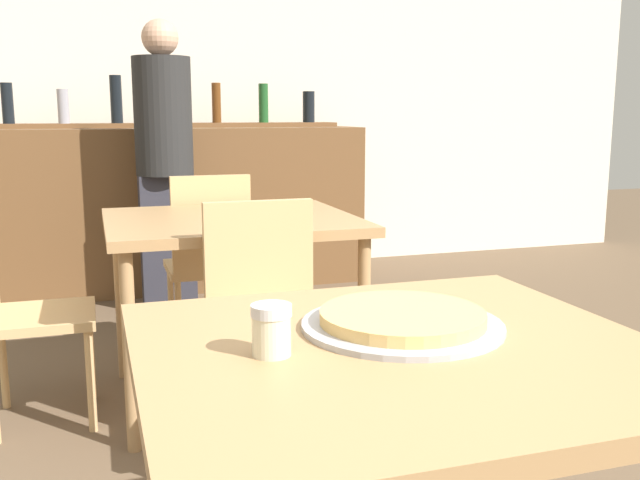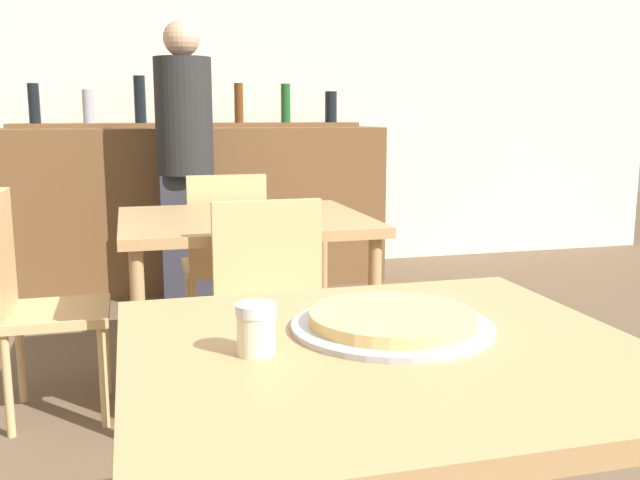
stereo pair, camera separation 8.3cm
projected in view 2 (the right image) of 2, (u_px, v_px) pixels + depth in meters
The scene contains 11 objects.
wall_back at pixel (185, 84), 5.26m from camera, with size 8.00×0.05×2.80m.
dining_table_near at pixel (385, 392), 1.32m from camera, with size 0.95×0.89×0.78m.
dining_table_far at pixel (244, 237), 2.95m from camera, with size 1.00×0.88×0.78m.
bar_counter at pixel (195, 207), 4.94m from camera, with size 2.60×0.56×1.09m.
bar_back_shelf at pixel (191, 117), 4.96m from camera, with size 2.39×0.24×0.35m.
chair_far_side_front at pixel (274, 320), 2.41m from camera, with size 0.40×0.40×0.90m.
chair_far_side_back at pixel (226, 252), 3.56m from camera, with size 0.40×0.40×0.90m.
chair_far_side_left at pixel (32, 293), 2.77m from camera, with size 0.40×0.40×0.90m.
pizza_tray at pixel (392, 321), 1.40m from camera, with size 0.40×0.40×0.04m.
cheese_shaker at pixel (256, 329), 1.25m from camera, with size 0.07×0.07×0.09m.
person_standing at pixel (185, 155), 4.29m from camera, with size 0.34×0.34×1.73m.
Camera 2 is at (-0.44, -1.18, 1.20)m, focal length 40.00 mm.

